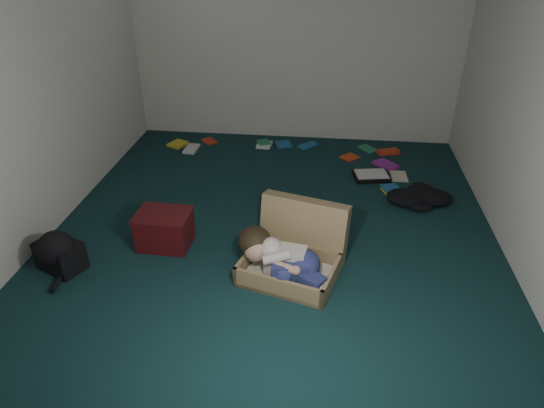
# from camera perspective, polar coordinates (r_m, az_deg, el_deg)

# --- Properties ---
(floor) EXTENTS (4.50, 4.50, 0.00)m
(floor) POSITION_cam_1_polar(r_m,az_deg,el_deg) (4.48, 0.22, -2.91)
(floor) COLOR #102D2F
(floor) RESTS_ON ground
(wall_back) EXTENTS (4.50, 0.00, 4.50)m
(wall_back) POSITION_cam_1_polar(r_m,az_deg,el_deg) (6.11, 2.78, 19.30)
(wall_back) COLOR silver
(wall_back) RESTS_ON ground
(wall_front) EXTENTS (4.50, 0.00, 4.50)m
(wall_front) POSITION_cam_1_polar(r_m,az_deg,el_deg) (1.92, -7.37, -6.74)
(wall_front) COLOR silver
(wall_front) RESTS_ON ground
(wall_left) EXTENTS (0.00, 4.50, 4.50)m
(wall_left) POSITION_cam_1_polar(r_m,az_deg,el_deg) (4.60, -26.06, 12.74)
(wall_left) COLOR silver
(wall_left) RESTS_ON ground
(wall_right) EXTENTS (0.00, 4.50, 4.50)m
(wall_right) POSITION_cam_1_polar(r_m,az_deg,el_deg) (4.21, 28.94, 10.66)
(wall_right) COLOR silver
(wall_right) RESTS_ON ground
(suitcase) EXTENTS (0.89, 0.88, 0.54)m
(suitcase) POSITION_cam_1_polar(r_m,az_deg,el_deg) (3.92, 2.77, -5.58)
(suitcase) COLOR #997E54
(suitcase) RESTS_ON floor
(person) EXTENTS (0.74, 0.53, 0.33)m
(person) POSITION_cam_1_polar(r_m,az_deg,el_deg) (3.77, 1.10, -6.38)
(person) COLOR silver
(person) RESTS_ON suitcase
(maroon_bin) EXTENTS (0.47, 0.37, 0.31)m
(maroon_bin) POSITION_cam_1_polar(r_m,az_deg,el_deg) (4.29, -12.53, -2.92)
(maroon_bin) COLOR #480E12
(maroon_bin) RESTS_ON floor
(backpack) EXTENTS (0.55, 0.51, 0.27)m
(backpack) POSITION_cam_1_polar(r_m,az_deg,el_deg) (4.28, -23.67, -5.46)
(backpack) COLOR black
(backpack) RESTS_ON floor
(clothing_pile) EXTENTS (0.51, 0.46, 0.13)m
(clothing_pile) POSITION_cam_1_polar(r_m,az_deg,el_deg) (5.11, 16.98, 0.96)
(clothing_pile) COLOR black
(clothing_pile) RESTS_ON floor
(paper_tray) EXTENTS (0.43, 0.35, 0.05)m
(paper_tray) POSITION_cam_1_polar(r_m,az_deg,el_deg) (5.48, 11.60, 3.28)
(paper_tray) COLOR black
(paper_tray) RESTS_ON floor
(book_scatter) EXTENTS (2.90, 1.37, 0.02)m
(book_scatter) POSITION_cam_1_polar(r_m,az_deg,el_deg) (5.94, 4.08, 5.87)
(book_scatter) COLOR yellow
(book_scatter) RESTS_ON floor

